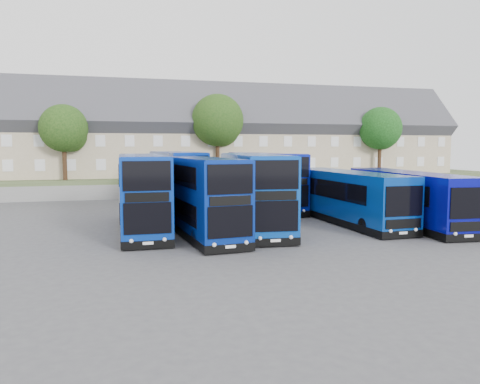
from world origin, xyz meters
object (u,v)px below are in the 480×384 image
Objects in this scene: tree_east at (381,130)px; tree_far at (392,130)px; dd_front_mid at (199,197)px; tree_west at (65,130)px; dd_front_left at (142,194)px; tree_mid at (219,122)px; coach_east_a at (346,197)px.

tree_east is 0.94× the size of tree_far.
dd_front_mid is at bearing -139.62° from tree_east.
tree_east is (36.00, 0.00, 0.34)m from tree_west.
tree_mid reaches higher than dd_front_left.
dd_front_mid is 1.47× the size of tree_east.
tree_west is at bearing 108.23° from dd_front_left.
dd_front_mid is (3.31, -2.14, -0.07)m from dd_front_left.
dd_front_left is 36.22m from tree_east.
tree_far is (21.34, 27.57, 5.94)m from coach_east_a.
tree_mid is at bearing 69.29° from dd_front_mid.
tree_east is at bearing 0.00° from tree_west.
tree_mid reaches higher than dd_front_mid.
dd_front_mid is at bearing -32.08° from dd_front_left.
dd_front_mid is 43.99m from tree_far.
tree_far reaches higher than dd_front_left.
tree_far reaches higher than tree_west.
dd_front_left is 0.91× the size of coach_east_a.
tree_mid reaches higher than tree_far.
tree_east is (20.00, -0.50, -0.68)m from tree_mid.
tree_west is 0.94× the size of tree_east.
coach_east_a is at bearing 4.01° from dd_front_mid.
dd_front_left is 45.15m from tree_far.
tree_far reaches higher than dd_front_mid.
tree_far is (35.62, 27.23, 5.35)m from dd_front_left.
tree_east is at bearing -1.43° from tree_mid.
dd_front_mid is 1.57× the size of tree_west.
dd_front_left reaches higher than coach_east_a.
tree_far is at bearing 9.46° from tree_west.
tree_west is 42.58m from tree_far.
tree_far is at bearing 38.12° from dd_front_left.
dd_front_left is 3.94m from dd_front_mid.
tree_east is at bearing 35.06° from dd_front_left.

